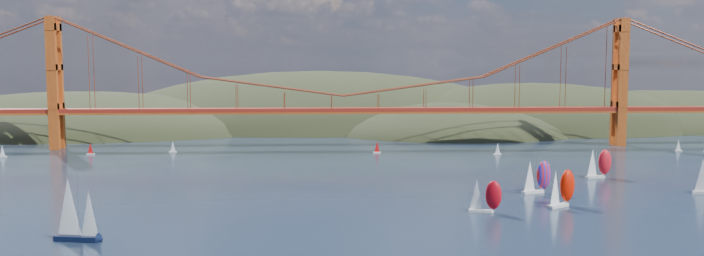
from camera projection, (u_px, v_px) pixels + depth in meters
name	position (u px, v px, depth m)	size (l,w,h in m)	color
headlands	(415.00, 147.00, 394.78)	(725.00, 225.00, 96.00)	black
bridge	(339.00, 72.00, 290.47)	(552.00, 12.00, 55.00)	maroon
sloop_navy	(75.00, 210.00, 138.12)	(9.60, 6.07, 14.33)	black
racer_0	(485.00, 195.00, 164.56)	(7.97, 4.91, 8.92)	white
racer_1	(561.00, 187.00, 171.07)	(9.12, 7.46, 10.45)	silver
racer_3	(598.00, 163.00, 213.81)	(9.06, 5.17, 10.15)	silver
racer_rwb	(536.00, 176.00, 189.01)	(9.07, 5.60, 10.15)	silver
distant_boat_1	(2.00, 151.00, 261.00)	(3.00, 2.00, 4.70)	silver
distant_boat_2	(90.00, 149.00, 268.69)	(3.00, 2.00, 4.70)	silver
distant_boat_3	(173.00, 147.00, 275.20)	(3.00, 2.00, 4.70)	silver
distant_boat_4	(678.00, 145.00, 279.01)	(3.00, 2.00, 4.70)	silver
distant_boat_8	(498.00, 149.00, 268.19)	(3.00, 2.00, 4.70)	silver
distant_boat_9	(377.00, 147.00, 273.29)	(3.00, 2.00, 4.70)	silver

